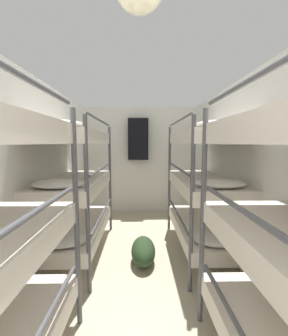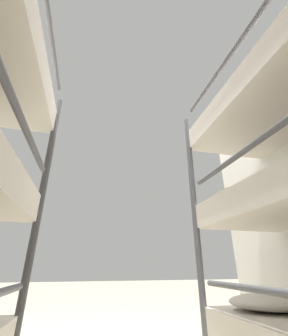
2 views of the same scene
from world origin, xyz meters
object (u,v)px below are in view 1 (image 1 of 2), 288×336
duffel_bag (143,251)px  hanging_coat (138,139)px  bunk_stack_right_far (204,184)px  bunk_stack_left_far (75,184)px

duffel_bag → hanging_coat: size_ratio=0.68×
bunk_stack_right_far → hanging_coat: (-0.91, 1.92, 0.64)m
bunk_stack_right_far → hanging_coat: bearing=115.3°
hanging_coat → duffel_bag: bearing=-87.9°
bunk_stack_right_far → hanging_coat: size_ratio=2.08×
bunk_stack_left_far → bunk_stack_right_far: bearing=0.0°
duffel_bag → hanging_coat: 2.60m
bunk_stack_left_far → hanging_coat: bearing=66.3°
duffel_bag → hanging_coat: bearing=92.1°
hanging_coat → bunk_stack_left_far: bearing=-113.7°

